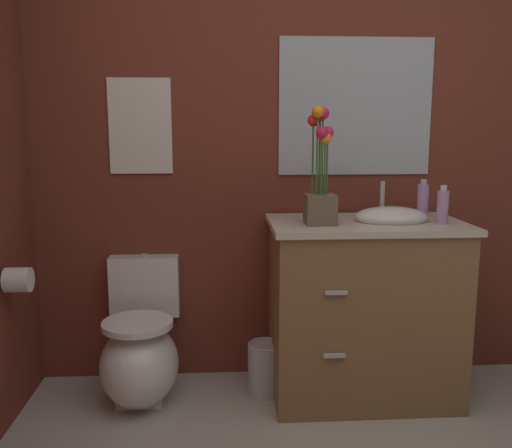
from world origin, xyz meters
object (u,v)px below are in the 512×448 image
vanity_cabinet (364,308)px  soap_bottle (423,200)px  trash_bin (266,368)px  wall_mirror (356,107)px  flower_vase (320,182)px  wall_poster (140,126)px  toilet (141,352)px  toilet_paper_roll (18,280)px  lotion_bottle (443,206)px

vanity_cabinet → soap_bottle: bearing=14.8°
trash_bin → wall_mirror: size_ratio=0.34×
flower_vase → wall_poster: 0.97m
toilet → flower_vase: size_ratio=1.26×
toilet → wall_mirror: (1.11, 0.27, 1.21)m
wall_mirror → toilet_paper_roll: wall_mirror is taller
wall_mirror → toilet_paper_roll: 1.84m
wall_poster → soap_bottle: bearing=-8.6°
vanity_cabinet → wall_poster: wall_poster is taller
soap_bottle → trash_bin: 1.16m
vanity_cabinet → toilet_paper_roll: size_ratio=9.79×
lotion_bottle → trash_bin: size_ratio=0.67×
soap_bottle → trash_bin: size_ratio=0.71×
flower_vase → lotion_bottle: 0.59m
soap_bottle → toilet_paper_roll: bearing=-172.6°
wall_poster → toilet_paper_roll: wall_poster is taller
wall_poster → toilet_paper_roll: bearing=-136.8°
vanity_cabinet → soap_bottle: 0.61m
vanity_cabinet → wall_mirror: size_ratio=1.35×
toilet → vanity_cabinet: vanity_cabinet is taller
toilet → lotion_bottle: size_ratio=3.77×
lotion_bottle → wall_mirror: 0.70m
toilet → vanity_cabinet: size_ratio=0.64×
soap_bottle → lotion_bottle: size_ratio=1.06×
toilet_paper_roll → vanity_cabinet: bearing=6.0°
toilet → trash_bin: (0.62, 0.01, -0.11)m
toilet → trash_bin: size_ratio=2.54×
toilet → wall_mirror: 1.66m
lotion_bottle → trash_bin: lotion_bottle is taller
toilet → soap_bottle: 1.60m
vanity_cabinet → lotion_bottle: 0.62m
toilet → vanity_cabinet: bearing=-1.4°
flower_vase → wall_mirror: bearing=56.0°
lotion_bottle → wall_mirror: bearing=130.8°
trash_bin → toilet_paper_roll: size_ratio=2.47×
flower_vase → soap_bottle: 0.57m
toilet → lotion_bottle: bearing=-4.8°
lotion_bottle → wall_poster: (-1.44, 0.39, 0.37)m
flower_vase → toilet_paper_roll: 1.43m
toilet_paper_roll → soap_bottle: bearing=7.4°
trash_bin → wall_poster: bearing=157.5°
toilet_paper_roll → wall_mirror: bearing=16.1°
toilet → soap_bottle: size_ratio=3.56×
wall_poster → toilet: bearing=-90.0°
flower_vase → wall_mirror: wall_mirror is taller
toilet → flower_vase: (0.87, -0.09, 0.85)m
toilet → wall_mirror: wall_mirror is taller
flower_vase → toilet: bearing=174.0°
wall_poster → wall_mirror: 1.11m
toilet → trash_bin: 0.63m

